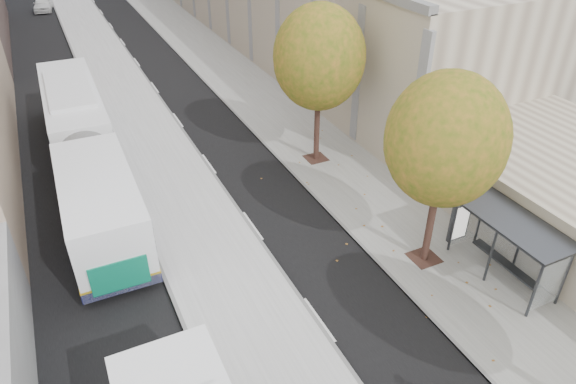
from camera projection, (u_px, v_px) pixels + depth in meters
bus_platform at (125, 97)px, 34.18m from camera, size 4.25×150.00×0.15m
sidewalk at (237, 79)px, 37.11m from camera, size 4.75×150.00×0.08m
bus_shelter at (516, 229)px, 18.28m from camera, size 1.90×4.40×2.53m
tree_c at (446, 140)px, 17.41m from camera, size 4.20×4.20×7.28m
tree_d at (319, 58)px, 24.13m from camera, size 4.40×4.40×7.60m
bus_far at (84, 147)px, 24.59m from camera, size 2.97×18.89×3.14m
distant_car at (43, 4)px, 54.04m from camera, size 2.34×4.47×1.45m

